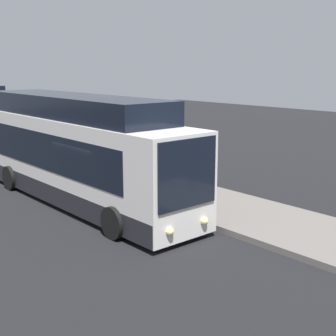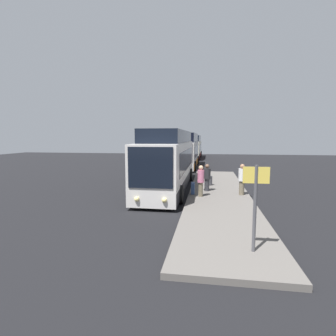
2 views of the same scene
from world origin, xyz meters
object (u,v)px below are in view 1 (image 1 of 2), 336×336
bus_lead (78,155)px  passenger_with_bags (208,164)px  suitcase (157,193)px  trash_bin (128,175)px  passenger_boarding (155,170)px  passenger_waiting (177,177)px

bus_lead → passenger_with_bags: bus_lead is taller
suitcase → trash_bin: suitcase is taller
trash_bin → passenger_with_bags: bearing=33.4°
passenger_boarding → trash_bin: (-2.01, 0.15, -0.57)m
passenger_with_bags → trash_bin: size_ratio=2.79×
passenger_waiting → suitcase: 0.96m
passenger_boarding → trash_bin: size_ratio=2.60×
bus_lead → passenger_waiting: bearing=37.3°
bus_lead → passenger_boarding: bus_lead is taller
passenger_with_bags → suitcase: passenger_with_bags is taller
passenger_boarding → passenger_waiting: size_ratio=0.95×
passenger_with_bags → suitcase: (0.21, -2.84, -0.62)m
bus_lead → trash_bin: 3.11m
passenger_boarding → passenger_with_bags: (0.86, 2.05, 0.08)m
bus_lead → passenger_boarding: bearing=62.6°
bus_lead → suitcase: (2.41, 1.79, -1.28)m
passenger_boarding → trash_bin: bearing=0.2°
passenger_waiting → suitcase: bearing=90.8°
passenger_waiting → bus_lead: bearing=88.3°
passenger_boarding → passenger_waiting: passenger_waiting is taller
trash_bin → passenger_waiting: bearing=-7.5°
passenger_with_bags → suitcase: size_ratio=1.93×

